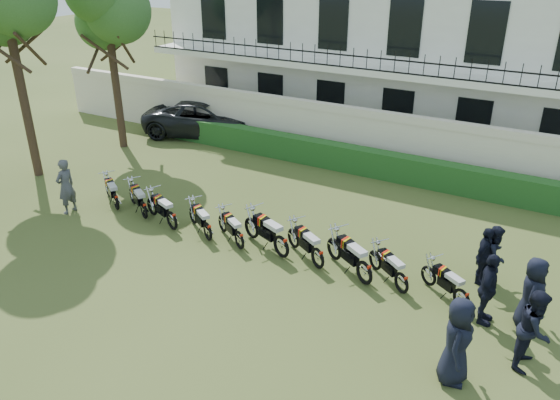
{
  "coord_description": "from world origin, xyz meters",
  "views": [
    {
      "loc": [
        8.03,
        -11.22,
        7.97
      ],
      "look_at": [
        0.61,
        1.87,
        0.91
      ],
      "focal_mm": 35.0,
      "sensor_mm": 36.0,
      "label": 1
    }
  ],
  "objects_px": {
    "tree_west_near": "(106,3)",
    "officer_4": "(494,254)",
    "motorcycle_2": "(172,216)",
    "motorcycle_4": "(239,236)",
    "officer_5": "(484,256)",
    "motorcycle_0": "(116,198)",
    "inspector": "(66,186)",
    "officer_2": "(488,289)",
    "suv": "(207,119)",
    "motorcycle_7": "(365,267)",
    "motorcycle_5": "(281,241)",
    "motorcycle_3": "(208,227)",
    "motorcycle_8": "(402,278)",
    "motorcycle_6": "(318,253)",
    "motorcycle_9": "(462,295)",
    "officer_3": "(532,293)",
    "officer_1": "(535,329)",
    "motorcycle_1": "(143,206)",
    "officer_0": "(457,341)"
  },
  "relations": [
    {
      "from": "tree_west_near",
      "to": "officer_4",
      "type": "xyz_separation_m",
      "value": [
        15.83,
        -3.08,
        -5.09
      ]
    },
    {
      "from": "motorcycle_2",
      "to": "motorcycle_4",
      "type": "bearing_deg",
      "value": -68.03
    },
    {
      "from": "officer_5",
      "to": "motorcycle_0",
      "type": "bearing_deg",
      "value": 106.33
    },
    {
      "from": "inspector",
      "to": "officer_2",
      "type": "xyz_separation_m",
      "value": [
        12.92,
        0.73,
        -0.02
      ]
    },
    {
      "from": "motorcycle_2",
      "to": "suv",
      "type": "height_order",
      "value": "suv"
    },
    {
      "from": "motorcycle_7",
      "to": "motorcycle_5",
      "type": "bearing_deg",
      "value": 119.46
    },
    {
      "from": "motorcycle_3",
      "to": "inspector",
      "type": "xyz_separation_m",
      "value": [
        -5.08,
        -0.69,
        0.47
      ]
    },
    {
      "from": "motorcycle_8",
      "to": "inspector",
      "type": "height_order",
      "value": "inspector"
    },
    {
      "from": "motorcycle_6",
      "to": "motorcycle_9",
      "type": "bearing_deg",
      "value": -58.24
    },
    {
      "from": "suv",
      "to": "officer_2",
      "type": "xyz_separation_m",
      "value": [
        13.74,
        -7.97,
        0.11
      ]
    },
    {
      "from": "motorcycle_3",
      "to": "motorcycle_9",
      "type": "relative_size",
      "value": 1.06
    },
    {
      "from": "motorcycle_0",
      "to": "inspector",
      "type": "distance_m",
      "value": 1.58
    },
    {
      "from": "motorcycle_9",
      "to": "officer_3",
      "type": "xyz_separation_m",
      "value": [
        1.44,
        0.12,
        0.46
      ]
    },
    {
      "from": "motorcycle_2",
      "to": "officer_1",
      "type": "height_order",
      "value": "officer_1"
    },
    {
      "from": "motorcycle_7",
      "to": "officer_4",
      "type": "distance_m",
      "value": 3.33
    },
    {
      "from": "motorcycle_2",
      "to": "motorcycle_3",
      "type": "xyz_separation_m",
      "value": [
        1.35,
        -0.0,
        -0.03
      ]
    },
    {
      "from": "motorcycle_2",
      "to": "officer_3",
      "type": "xyz_separation_m",
      "value": [
        10.08,
        0.38,
        0.41
      ]
    },
    {
      "from": "motorcycle_1",
      "to": "officer_2",
      "type": "xyz_separation_m",
      "value": [
        10.45,
        -0.11,
        0.44
      ]
    },
    {
      "from": "motorcycle_8",
      "to": "inspector",
      "type": "xyz_separation_m",
      "value": [
        -10.91,
        -0.9,
        0.48
      ]
    },
    {
      "from": "officer_0",
      "to": "officer_4",
      "type": "height_order",
      "value": "officer_0"
    },
    {
      "from": "motorcycle_2",
      "to": "officer_5",
      "type": "xyz_separation_m",
      "value": [
        8.81,
        1.68,
        0.32
      ]
    },
    {
      "from": "tree_west_near",
      "to": "officer_5",
      "type": "height_order",
      "value": "tree_west_near"
    },
    {
      "from": "motorcycle_5",
      "to": "officer_0",
      "type": "distance_m",
      "value": 5.84
    },
    {
      "from": "motorcycle_3",
      "to": "motorcycle_5",
      "type": "bearing_deg",
      "value": -53.01
    },
    {
      "from": "motorcycle_3",
      "to": "officer_5",
      "type": "xyz_separation_m",
      "value": [
        7.46,
        1.68,
        0.35
      ]
    },
    {
      "from": "motorcycle_3",
      "to": "motorcycle_8",
      "type": "height_order",
      "value": "motorcycle_3"
    },
    {
      "from": "motorcycle_7",
      "to": "officer_0",
      "type": "relative_size",
      "value": 0.93
    },
    {
      "from": "motorcycle_5",
      "to": "motorcycle_9",
      "type": "height_order",
      "value": "motorcycle_5"
    },
    {
      "from": "motorcycle_2",
      "to": "motorcycle_9",
      "type": "bearing_deg",
      "value": -67.21
    },
    {
      "from": "motorcycle_2",
      "to": "officer_0",
      "type": "relative_size",
      "value": 0.93
    },
    {
      "from": "inspector",
      "to": "motorcycle_1",
      "type": "bearing_deg",
      "value": 108.94
    },
    {
      "from": "motorcycle_0",
      "to": "officer_0",
      "type": "bearing_deg",
      "value": -69.54
    },
    {
      "from": "officer_4",
      "to": "officer_0",
      "type": "bearing_deg",
      "value": -171.41
    },
    {
      "from": "tree_west_near",
      "to": "officer_3",
      "type": "distance_m",
      "value": 18.2
    },
    {
      "from": "officer_5",
      "to": "motorcycle_5",
      "type": "bearing_deg",
      "value": 114.78
    },
    {
      "from": "motorcycle_2",
      "to": "motorcycle_9",
      "type": "xyz_separation_m",
      "value": [
        8.64,
        0.26,
        -0.05
      ]
    },
    {
      "from": "motorcycle_1",
      "to": "motorcycle_2",
      "type": "distance_m",
      "value": 1.27
    },
    {
      "from": "motorcycle_4",
      "to": "motorcycle_6",
      "type": "distance_m",
      "value": 2.41
    },
    {
      "from": "motorcycle_6",
      "to": "officer_4",
      "type": "relative_size",
      "value": 1.02
    },
    {
      "from": "motorcycle_3",
      "to": "motorcycle_9",
      "type": "bearing_deg",
      "value": -56.23
    },
    {
      "from": "motorcycle_0",
      "to": "motorcycle_1",
      "type": "height_order",
      "value": "motorcycle_1"
    },
    {
      "from": "motorcycle_8",
      "to": "officer_3",
      "type": "bearing_deg",
      "value": -50.05
    },
    {
      "from": "motorcycle_3",
      "to": "officer_3",
      "type": "relative_size",
      "value": 0.88
    },
    {
      "from": "motorcycle_8",
      "to": "officer_2",
      "type": "xyz_separation_m",
      "value": [
        2.01,
        -0.17,
        0.46
      ]
    },
    {
      "from": "motorcycle_4",
      "to": "motorcycle_8",
      "type": "xyz_separation_m",
      "value": [
        4.74,
        0.17,
        0.01
      ]
    },
    {
      "from": "motorcycle_7",
      "to": "motorcycle_9",
      "type": "bearing_deg",
      "value": -54.85
    },
    {
      "from": "motorcycle_5",
      "to": "officer_0",
      "type": "xyz_separation_m",
      "value": [
        5.3,
        -2.41,
        0.44
      ]
    },
    {
      "from": "motorcycle_2",
      "to": "motorcycle_5",
      "type": "relative_size",
      "value": 0.91
    },
    {
      "from": "motorcycle_5",
      "to": "officer_2",
      "type": "xyz_separation_m",
      "value": [
        5.47,
        -0.18,
        0.38
      ]
    },
    {
      "from": "motorcycle_1",
      "to": "motorcycle_9",
      "type": "distance_m",
      "value": 9.9
    }
  ]
}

